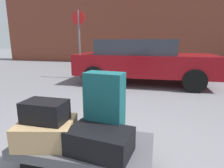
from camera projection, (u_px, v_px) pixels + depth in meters
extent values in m
cube|color=#4C4C51|center=(85.00, 146.00, 1.97)|extent=(1.39, 0.71, 0.10)
cylinder|color=black|center=(132.00, 153.00, 2.12)|extent=(0.24, 0.06, 0.24)
cylinder|color=black|center=(57.00, 143.00, 2.34)|extent=(0.24, 0.06, 0.24)
cylinder|color=black|center=(32.00, 168.00, 1.89)|extent=(0.24, 0.06, 0.24)
cube|color=#9E7F56|center=(47.00, 132.00, 1.92)|extent=(0.63, 0.57, 0.23)
cube|color=#144C51|center=(105.00, 107.00, 1.92)|extent=(0.41, 0.25, 0.72)
cube|color=black|center=(100.00, 141.00, 1.74)|extent=(0.63, 0.45, 0.23)
cube|color=black|center=(45.00, 111.00, 1.87)|extent=(0.43, 0.27, 0.21)
cube|color=maroon|center=(144.00, 64.00, 6.14)|extent=(4.32, 1.84, 0.64)
cube|color=#2D333D|center=(137.00, 47.00, 6.07)|extent=(2.42, 1.61, 0.46)
cylinder|color=black|center=(185.00, 71.00, 6.70)|extent=(0.64, 0.23, 0.64)
cylinder|color=black|center=(194.00, 81.00, 5.09)|extent=(0.64, 0.23, 0.64)
cylinder|color=black|center=(108.00, 69.00, 7.33)|extent=(0.64, 0.23, 0.64)
cylinder|color=black|center=(95.00, 76.00, 5.72)|extent=(0.64, 0.23, 0.64)
cylinder|color=#383838|center=(204.00, 64.00, 8.98)|extent=(0.25, 0.25, 0.59)
cylinder|color=slate|center=(80.00, 45.00, 6.89)|extent=(0.07, 0.07, 2.44)
cylinder|color=red|center=(79.00, 18.00, 6.67)|extent=(0.50, 0.07, 0.50)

